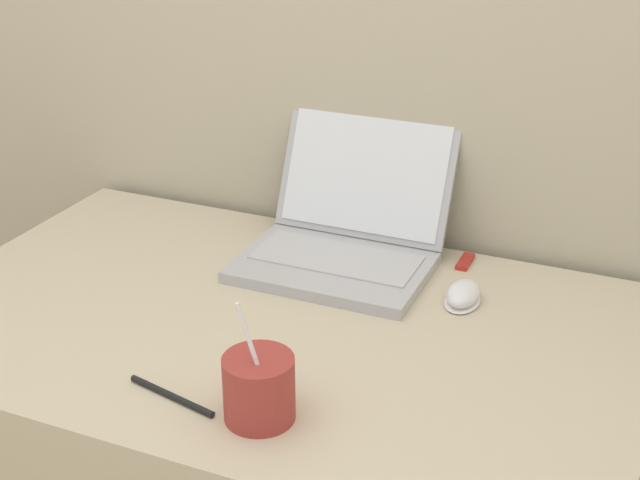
{
  "coord_description": "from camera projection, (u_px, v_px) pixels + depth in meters",
  "views": [
    {
      "loc": [
        0.54,
        -0.71,
        1.44
      ],
      "look_at": [
        0.03,
        0.48,
        0.84
      ],
      "focal_mm": 50.0,
      "sensor_mm": 36.0,
      "label": 1
    }
  ],
  "objects": [
    {
      "name": "laptop",
      "position": [
        346.0,
        230.0,
        1.54
      ],
      "size": [
        0.32,
        0.32,
        0.24
      ],
      "color": "#ADADB2",
      "rests_on": "desk"
    },
    {
      "name": "drink_cup",
      "position": [
        259.0,
        387.0,
        1.12
      ],
      "size": [
        0.09,
        0.09,
        0.17
      ],
      "color": "#9E332D",
      "rests_on": "desk"
    },
    {
      "name": "computer_mouse",
      "position": [
        463.0,
        295.0,
        1.41
      ],
      "size": [
        0.05,
        0.09,
        0.03
      ],
      "color": "white",
      "rests_on": "desk"
    },
    {
      "name": "usb_stick",
      "position": [
        465.0,
        262.0,
        1.54
      ],
      "size": [
        0.02,
        0.06,
        0.01
      ],
      "color": "#B2261E",
      "rests_on": "desk"
    },
    {
      "name": "pen",
      "position": [
        172.0,
        396.0,
        1.18
      ],
      "size": [
        0.14,
        0.04,
        0.01
      ],
      "color": "black",
      "rests_on": "desk"
    }
  ]
}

